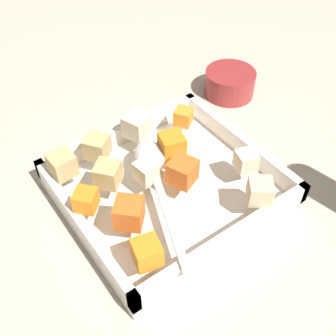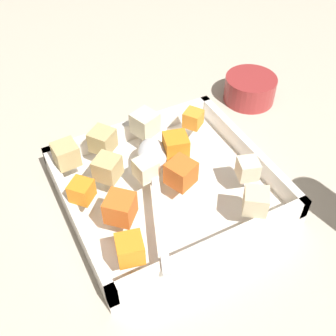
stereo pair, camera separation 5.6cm
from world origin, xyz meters
TOP-DOWN VIEW (x-y plane):
  - ground_plane at (0.00, 0.00)m, footprint 4.00×4.00m
  - baking_dish at (0.02, 0.02)m, footprint 0.28×0.26m
  - carrot_chunk_heap_top at (0.01, 0.04)m, footprint 0.04×0.04m
  - carrot_chunk_corner_nw at (0.10, 0.06)m, footprint 0.05×0.05m
  - carrot_chunk_mid_right at (-0.07, -0.05)m, footprint 0.04×0.04m
  - carrot_chunk_center at (0.11, 0.12)m, footprint 0.04×0.04m
  - carrot_chunk_mid_left at (-0.01, -0.01)m, footprint 0.04×0.04m
  - carrot_chunk_heap_side at (0.13, 0.01)m, footprint 0.04×0.04m
  - potato_chunk_rim_edge at (-0.08, 0.07)m, footprint 0.03×0.03m
  - potato_chunk_front_center at (0.04, 0.01)m, footprint 0.03×0.03m
  - potato_chunk_corner_se at (0.01, -0.07)m, footprint 0.04×0.04m
  - potato_chunk_back_center at (0.09, -0.01)m, footprint 0.04×0.04m
  - potato_chunk_near_spoon at (-0.05, 0.12)m, footprint 0.04×0.04m
  - potato_chunk_corner_ne at (0.13, -0.06)m, footprint 0.03×0.03m
  - potato_chunk_under_handle at (0.08, -0.07)m, footprint 0.04×0.04m
  - serving_spoon at (0.03, -0.00)m, footprint 0.10×0.21m
  - small_prep_bowl at (-0.22, -0.12)m, footprint 0.09×0.09m

SIDE VIEW (x-z plane):
  - ground_plane at x=0.00m, z-range 0.00..0.00m
  - baking_dish at x=0.02m, z-range -0.01..0.04m
  - small_prep_bowl at x=-0.22m, z-range 0.00..0.05m
  - serving_spoon at x=0.03m, z-range 0.04..0.06m
  - carrot_chunk_mid_right at x=-0.07m, z-range 0.05..0.07m
  - potato_chunk_rim_edge at x=-0.08m, z-range 0.05..0.07m
  - carrot_chunk_heap_side at x=0.13m, z-range 0.05..0.07m
  - potato_chunk_front_center at x=0.04m, z-range 0.05..0.07m
  - potato_chunk_near_spoon at x=-0.05m, z-range 0.05..0.08m
  - carrot_chunk_center at x=0.11m, z-range 0.05..0.08m
  - potato_chunk_back_center at x=0.09m, z-range 0.05..0.08m
  - potato_chunk_under_handle at x=0.08m, z-range 0.05..0.08m
  - potato_chunk_corner_ne at x=0.13m, z-range 0.05..0.08m
  - carrot_chunk_mid_left at x=-0.01m, z-range 0.05..0.08m
  - potato_chunk_corner_se at x=0.01m, z-range 0.05..0.08m
  - carrot_chunk_heap_top at x=0.01m, z-range 0.05..0.08m
  - carrot_chunk_corner_nw at x=0.10m, z-range 0.05..0.08m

